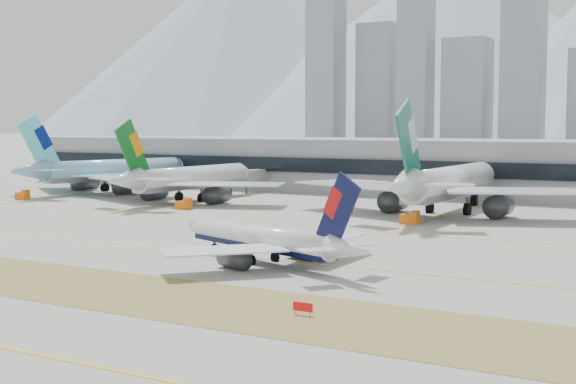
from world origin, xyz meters
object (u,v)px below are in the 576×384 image
Objects in this scene: widebody_eva at (188,179)px; widebody_cathay at (447,184)px; taxiing_airliner at (266,240)px; widebody_korean at (109,172)px; terminal at (450,167)px.

widebody_eva is 65.72m from widebody_cathay.
widebody_korean reaches higher than taxiing_airliner.
terminal is (84.46, 45.62, 1.63)m from widebody_korean.
taxiing_airliner is 0.14× the size of terminal.
widebody_eva is (-64.63, 66.55, 2.25)m from taxiing_airliner.
widebody_cathay is 0.24× the size of terminal.
taxiing_airliner is 0.67× the size of widebody_eva.
widebody_eva is 74.26m from terminal.
taxiing_airliner is 71.36m from widebody_cathay.
taxiing_airliner is 92.80m from widebody_eva.
widebody_cathay reaches higher than taxiing_airliner.
widebody_korean reaches higher than widebody_eva.
widebody_cathay reaches higher than widebody_eva.
widebody_eva is at bearing 92.59° from widebody_cathay.
widebody_korean is at bearing 85.08° from widebody_cathay.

